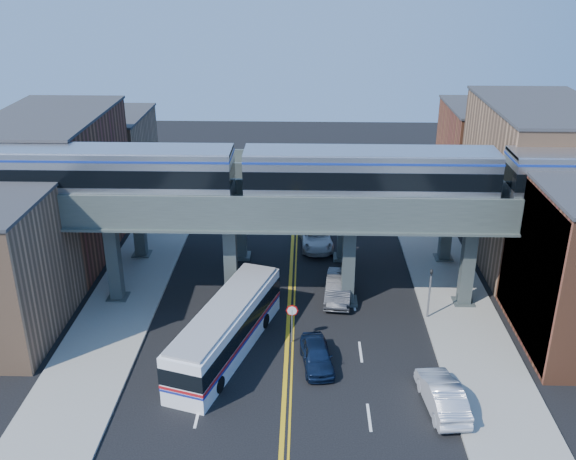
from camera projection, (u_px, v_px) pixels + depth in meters
name	position (u px, v px, depth m)	size (l,w,h in m)	color
ground	(286.00, 370.00, 37.28)	(120.00, 120.00, 0.00)	black
sidewalk_west	(133.00, 285.00, 46.73)	(5.00, 70.00, 0.16)	gray
sidewalk_east	(450.00, 289.00, 46.12)	(5.00, 70.00, 0.16)	gray
building_west_b	(57.00, 186.00, 50.27)	(8.00, 14.00, 11.00)	brown
building_west_c	(107.00, 156.00, 62.79)	(8.00, 10.00, 8.00)	#9A704F
building_east_b	(533.00, 185.00, 49.09)	(8.00, 14.00, 12.00)	#9A704F
building_east_c	(487.00, 155.00, 61.61)	(8.00, 10.00, 9.00)	brown
mural_panel	(528.00, 270.00, 38.68)	(0.10, 9.50, 9.50)	teal
elevated_viaduct_near	(289.00, 216.00, 42.05)	(52.00, 3.60, 7.40)	#3F4948
elevated_viaduct_far	(292.00, 181.00, 48.48)	(52.00, 3.60, 7.40)	#3F4948
transit_train	(370.00, 175.00, 40.77)	(49.48, 3.10, 3.62)	black
stop_sign	(292.00, 317.00, 39.33)	(0.76, 0.09, 2.63)	slate
traffic_signal	(430.00, 288.00, 41.63)	(0.15, 0.18, 4.10)	slate
transit_bus	(226.00, 329.00, 38.45)	(6.00, 11.99, 3.03)	white
car_lane_a	(317.00, 355.00, 37.47)	(1.69, 4.20, 1.43)	#0D1932
car_lane_b	(339.00, 287.00, 44.81)	(1.74, 4.99, 1.64)	#313234
car_lane_c	(316.00, 238.00, 52.85)	(2.49, 5.39, 1.50)	silver
car_lane_d	(349.00, 215.00, 57.49)	(2.11, 5.20, 1.51)	#ABACB0
car_parked_curb	(442.00, 395.00, 33.93)	(1.71, 4.91, 1.62)	silver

